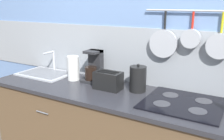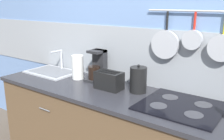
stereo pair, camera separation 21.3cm
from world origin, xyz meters
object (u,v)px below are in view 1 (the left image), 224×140
Objects in this scene: paper_towel_roll at (73,68)px; toaster at (108,80)px; coffee_maker at (94,68)px; kettle at (138,79)px.

paper_towel_roll is 0.46m from toaster.
coffee_maker is at bearing 149.51° from toaster.
paper_towel_roll is 0.98× the size of kettle.
paper_towel_roll is 0.93× the size of toaster.
toaster is 1.05× the size of kettle.
toaster is at bearing -30.49° from coffee_maker.
kettle reaches higher than toaster.
coffee_maker reaches higher than paper_towel_roll.
paper_towel_roll is at bearing 171.38° from toaster.
kettle reaches higher than paper_towel_roll.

